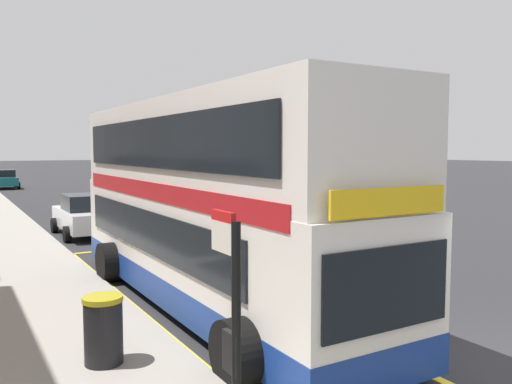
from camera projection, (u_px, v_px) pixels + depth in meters
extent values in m
plane|color=#28282B|center=(73.00, 199.00, 35.37)|extent=(260.00, 260.00, 0.00)
cube|color=white|center=(207.00, 242.00, 11.28)|extent=(2.42, 10.82, 2.30)
cube|color=white|center=(206.00, 146.00, 11.11)|extent=(2.39, 10.60, 1.90)
cube|color=navy|center=(207.00, 281.00, 11.35)|extent=(2.44, 10.84, 0.60)
cube|color=#B2191E|center=(206.00, 189.00, 11.19)|extent=(2.45, 9.95, 0.36)
cube|color=black|center=(146.00, 231.00, 10.98)|extent=(0.04, 8.66, 0.90)
cube|color=black|center=(151.00, 143.00, 10.48)|extent=(0.04, 9.52, 1.00)
cube|color=black|center=(388.00, 289.00, 6.61)|extent=(2.13, 0.04, 1.10)
cube|color=yellow|center=(390.00, 201.00, 6.51)|extent=(1.93, 0.04, 0.36)
cylinder|color=black|center=(241.00, 352.00, 7.35)|extent=(0.56, 1.00, 1.00)
cylinder|color=black|center=(377.00, 321.00, 8.67)|extent=(0.56, 1.00, 1.00)
cylinder|color=black|center=(111.00, 262.00, 13.25)|extent=(0.56, 1.00, 1.00)
cylinder|color=black|center=(203.00, 252.00, 14.56)|extent=(0.56, 1.00, 1.00)
cube|color=yellow|center=(138.00, 310.00, 10.89)|extent=(0.16, 13.72, 0.01)
cube|color=yellow|center=(251.00, 292.00, 12.30)|extent=(0.16, 13.72, 0.01)
cube|color=yellow|center=(115.00, 250.00, 17.41)|extent=(2.93, 0.16, 0.01)
cylinder|color=black|center=(236.00, 358.00, 4.85)|extent=(0.09, 0.09, 2.57)
cube|color=silver|center=(223.00, 237.00, 4.98)|extent=(0.05, 0.42, 0.30)
cube|color=red|center=(223.00, 216.00, 4.96)|extent=(0.05, 0.42, 0.10)
cube|color=black|center=(231.00, 353.00, 4.94)|extent=(0.06, 0.28, 0.40)
cube|color=#196066|center=(5.00, 181.00, 44.49)|extent=(1.76, 4.20, 0.72)
cube|color=black|center=(5.00, 173.00, 44.35)|extent=(1.52, 1.90, 0.60)
cylinder|color=black|center=(15.00, 184.00, 46.11)|extent=(0.22, 0.60, 0.60)
cylinder|color=black|center=(19.00, 186.00, 43.87)|extent=(0.22, 0.60, 0.60)
cube|color=silver|center=(85.00, 219.00, 20.34)|extent=(1.76, 4.20, 0.72)
cube|color=black|center=(85.00, 202.00, 20.20)|extent=(1.52, 1.90, 0.60)
cylinder|color=black|center=(54.00, 225.00, 21.01)|extent=(0.22, 0.60, 0.60)
cylinder|color=black|center=(101.00, 222.00, 21.96)|extent=(0.22, 0.60, 0.60)
cylinder|color=black|center=(67.00, 234.00, 18.77)|extent=(0.22, 0.60, 0.60)
cylinder|color=black|center=(118.00, 230.00, 19.72)|extent=(0.22, 0.60, 0.60)
cylinder|color=black|center=(103.00, 332.00, 7.83)|extent=(0.57, 0.57, 0.95)
cylinder|color=#A5991E|center=(103.00, 299.00, 7.78)|extent=(0.60, 0.60, 0.08)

